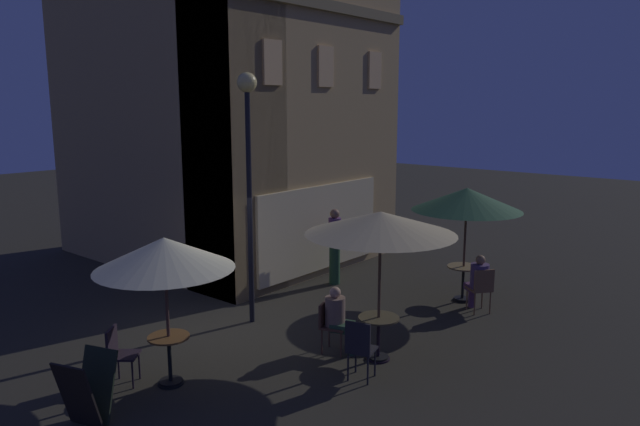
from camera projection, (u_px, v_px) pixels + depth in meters
name	position (u px, v px, depth m)	size (l,w,h in m)	color
ground_plane	(215.00, 336.00, 10.94)	(60.00, 60.00, 0.00)	#2E2B21
cafe_building	(222.00, 126.00, 14.89)	(6.28, 7.71, 7.42)	tan
street_lamp_near_corner	(248.00, 144.00, 11.02)	(0.37, 0.37, 4.83)	black
menu_sandwich_board	(87.00, 390.00, 7.83)	(0.80, 0.73, 0.96)	black
cafe_table_0	(463.00, 276.00, 12.81)	(0.70, 0.70, 0.78)	black
cafe_table_1	(378.00, 329.00, 9.84)	(0.69, 0.69, 0.75)	black
cafe_table_2	(169.00, 352.00, 8.97)	(0.64, 0.64, 0.78)	black
patio_umbrella_0	(467.00, 200.00, 12.50)	(2.34, 2.34, 2.50)	black
patio_umbrella_1	(381.00, 224.00, 9.51)	(2.49, 2.49, 2.55)	black
patio_umbrella_2	(164.00, 254.00, 8.68)	(2.08, 2.08, 2.32)	black
cafe_chair_0	(481.00, 286.00, 12.01)	(0.61, 0.61, 0.95)	brown
cafe_chair_1	(330.00, 322.00, 10.16)	(0.55, 0.55, 0.89)	#513428
cafe_chair_2	(360.00, 345.00, 9.05)	(0.50, 0.50, 0.99)	black
cafe_chair_3	(118.00, 350.00, 8.97)	(0.57, 0.57, 0.90)	#281D27
patron_seated_0	(478.00, 279.00, 12.13)	(0.54, 0.56, 1.21)	#5A355C
patron_seated_1	(338.00, 316.00, 10.08)	(0.45, 0.54, 1.18)	#2B4A35
patron_standing_2	(335.00, 246.00, 13.95)	(0.30, 0.30, 1.82)	#2A4F2F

